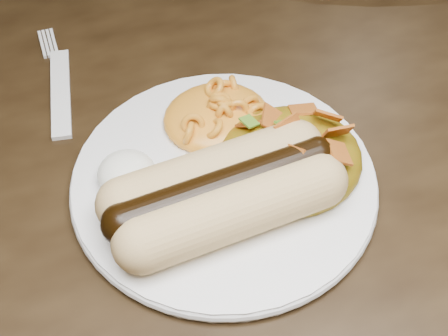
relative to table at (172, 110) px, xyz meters
name	(u,v)px	position (x,y,z in m)	size (l,w,h in m)	color
table	(172,110)	(0.00, 0.00, 0.00)	(1.60, 0.90, 0.75)	black
plate	(224,182)	(0.00, -0.18, 0.10)	(0.21, 0.21, 0.01)	white
hotdog	(223,192)	(-0.01, -0.20, 0.12)	(0.14, 0.08, 0.04)	#EABA81
mac_and_cheese	(217,107)	(0.01, -0.12, 0.12)	(0.08, 0.07, 0.03)	orange
sour_cream	(126,170)	(-0.07, -0.16, 0.12)	(0.04, 0.04, 0.03)	white
taco_salad	(291,149)	(0.04, -0.18, 0.12)	(0.10, 0.10, 0.05)	#AB3F03
fork	(61,93)	(-0.10, -0.05, 0.09)	(0.02, 0.13, 0.00)	white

